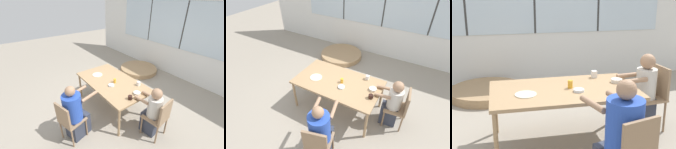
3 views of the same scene
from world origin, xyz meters
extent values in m
plane|color=gray|center=(0.00, 0.00, 0.00)|extent=(16.00, 16.00, 0.00)
cube|color=silver|center=(0.00, 2.73, 1.40)|extent=(8.40, 0.06, 2.80)
cube|color=tan|center=(0.00, 0.00, 0.70)|extent=(1.76, 1.00, 0.04)
cylinder|color=tan|center=(-0.83, -0.45, 0.34)|extent=(0.05, 0.05, 0.68)
cylinder|color=tan|center=(0.83, -0.45, 0.34)|extent=(0.05, 0.05, 0.68)
cylinder|color=tan|center=(-0.83, 0.45, 0.34)|extent=(0.05, 0.05, 0.68)
cylinder|color=tan|center=(0.83, 0.45, 0.34)|extent=(0.05, 0.05, 0.68)
cube|color=#937556|center=(1.19, 0.15, 0.45)|extent=(0.45, 0.45, 0.03)
cube|color=#937556|center=(1.37, 0.17, 0.67)|extent=(0.08, 0.38, 0.42)
cylinder|color=#8C6B4C|center=(1.04, -0.04, 0.22)|extent=(0.03, 0.03, 0.43)
cylinder|color=#8C6B4C|center=(1.00, 0.29, 0.22)|extent=(0.03, 0.03, 0.43)
cylinder|color=#8C6B4C|center=(1.38, 0.00, 0.22)|extent=(0.03, 0.03, 0.43)
cylinder|color=#8C6B4C|center=(1.34, 0.34, 0.22)|extent=(0.03, 0.03, 0.43)
cube|color=#937556|center=(0.36, -1.33, 0.67)|extent=(0.38, 0.13, 0.42)
cube|color=#333847|center=(1.10, 0.13, 0.23)|extent=(0.35, 0.28, 0.46)
cylinder|color=beige|center=(1.15, 0.14, 0.66)|extent=(0.27, 0.27, 0.40)
sphere|color=#A37A5B|center=(1.15, 0.14, 0.96)|extent=(0.20, 0.20, 0.20)
cylinder|color=#A37A5B|center=(0.94, -0.01, 0.76)|extent=(0.30, 0.10, 0.06)
cylinder|color=#A37A5B|center=(0.91, 0.23, 0.76)|extent=(0.30, 0.10, 0.06)
cylinder|color=#284CB7|center=(0.31, -1.12, 0.72)|extent=(0.34, 0.34, 0.52)
sphere|color=#A37A5B|center=(0.31, -1.12, 1.07)|extent=(0.18, 0.18, 0.18)
cylinder|color=#A37A5B|center=(0.08, -0.88, 0.86)|extent=(0.16, 0.38, 0.06)
cylinder|color=#A37A5B|center=(0.38, -0.80, 0.86)|extent=(0.16, 0.38, 0.06)
cylinder|color=black|center=(0.75, -0.12, 0.76)|extent=(0.08, 0.08, 0.08)
torus|color=black|center=(0.80, -0.12, 0.76)|extent=(0.01, 0.06, 0.06)
cylinder|color=gold|center=(0.08, 0.02, 0.77)|extent=(0.06, 0.06, 0.09)
cube|color=silver|center=(0.50, 0.37, 0.77)|extent=(0.07, 0.07, 0.09)
cylinder|color=silver|center=(0.71, 0.10, 0.74)|extent=(0.15, 0.15, 0.05)
cylinder|color=silver|center=(0.15, -0.13, 0.74)|extent=(0.13, 0.13, 0.03)
cylinder|color=beige|center=(-0.47, -0.11, 0.73)|extent=(0.25, 0.25, 0.01)
cylinder|color=tan|center=(-0.98, 1.95, 0.01)|extent=(1.30, 1.30, 0.03)
cylinder|color=tan|center=(-0.98, 1.95, 0.04)|extent=(1.31, 1.31, 0.03)
cylinder|color=tan|center=(-0.98, 1.95, 0.07)|extent=(1.30, 1.30, 0.03)
cylinder|color=tan|center=(-0.98, 1.95, 0.10)|extent=(1.31, 1.31, 0.03)
cylinder|color=tan|center=(-0.98, 1.95, 0.14)|extent=(1.30, 1.30, 0.03)
camera|label=1|loc=(2.42, -1.79, 2.53)|focal=24.00mm
camera|label=2|loc=(1.37, -2.42, 2.99)|focal=28.00mm
camera|label=3|loc=(-0.76, -3.47, 1.96)|focal=50.00mm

